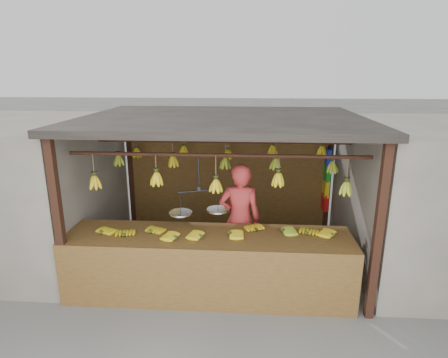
{
  "coord_description": "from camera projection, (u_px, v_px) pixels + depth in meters",
  "views": [
    {
      "loc": [
        0.42,
        -5.79,
        3.06
      ],
      "look_at": [
        0.0,
        0.3,
        1.3
      ],
      "focal_mm": 30.0,
      "sensor_mm": 36.0,
      "label": 1
    }
  ],
  "objects": [
    {
      "name": "hanging_bananas",
      "position": [
        223.0,
        164.0,
        5.97
      ],
      "size": [
        3.6,
        2.25,
        0.38
      ],
      "color": "gold",
      "rests_on": "ground"
    },
    {
      "name": "bag_bundles",
      "position": [
        326.0,
        180.0,
        7.31
      ],
      "size": [
        0.08,
        0.26,
        1.24
      ],
      "color": "#1426BF",
      "rests_on": "ground"
    },
    {
      "name": "stall",
      "position": [
        224.0,
        140.0,
        6.2
      ],
      "size": [
        4.3,
        3.3,
        2.4
      ],
      "color": "black",
      "rests_on": "ground"
    },
    {
      "name": "counter",
      "position": [
        208.0,
        251.0,
        5.05
      ],
      "size": [
        3.94,
        0.9,
        0.96
      ],
      "color": "brown",
      "rests_on": "ground"
    },
    {
      "name": "neighbor_left",
      "position": [
        12.0,
        188.0,
        6.35
      ],
      "size": [
        3.0,
        3.0,
        2.3
      ],
      "primitive_type": "cube",
      "color": "slate",
      "rests_on": "ground"
    },
    {
      "name": "ground",
      "position": [
        223.0,
        256.0,
        6.43
      ],
      "size": [
        80.0,
        80.0,
        0.0
      ],
      "primitive_type": "plane",
      "color": "#5B5B57"
    },
    {
      "name": "balance_scale",
      "position": [
        199.0,
        209.0,
        5.14
      ],
      "size": [
        0.8,
        0.46,
        0.81
      ],
      "color": "black",
      "rests_on": "ground"
    },
    {
      "name": "vendor",
      "position": [
        240.0,
        220.0,
        5.71
      ],
      "size": [
        0.65,
        0.44,
        1.76
      ],
      "primitive_type": "imported",
      "rotation": [
        0.0,
        0.0,
        3.17
      ],
      "color": "#BF3333",
      "rests_on": "ground"
    }
  ]
}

